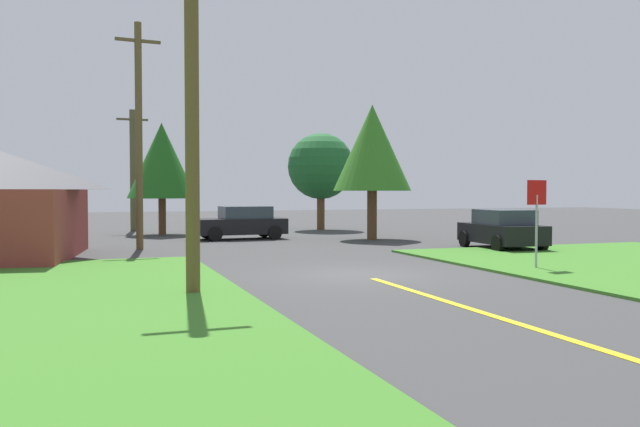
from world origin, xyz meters
The scene contains 11 objects.
ground_plane centered at (0.00, 0.00, 0.00)m, with size 120.00×120.00×0.00m, color #3B3B3B.
lane_stripe_center centered at (0.00, -8.00, 0.01)m, with size 0.20×14.00×0.01m, color yellow.
stop_sign centered at (5.44, -0.77, 1.90)m, with size 0.74×0.13×2.71m.
car_approaching_junction centered at (-0.17, 14.63, 0.81)m, with size 4.44×2.22×1.62m.
car_on_crossroad centered at (8.69, 5.67, 0.81)m, with size 2.40×4.15×1.62m.
utility_pole_near centered at (-5.02, -2.19, 4.12)m, with size 1.80×0.32×8.04m.
utility_pole_mid centered at (-5.33, 10.41, 4.71)m, with size 1.80×0.31×9.17m.
utility_pole_far centered at (-4.83, 23.01, 3.66)m, with size 1.80×0.34×7.14m.
oak_tree_left centered at (5.75, 12.21, 4.45)m, with size 3.80×3.80×6.57m.
pine_tree_center centered at (6.10, 20.78, 3.87)m, with size 4.03×4.03×5.90m.
oak_tree_right centered at (-3.56, 19.03, 4.00)m, with size 3.69×3.69×6.04m.
Camera 1 is at (-7.22, -17.33, 2.39)m, focal length 37.10 mm.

